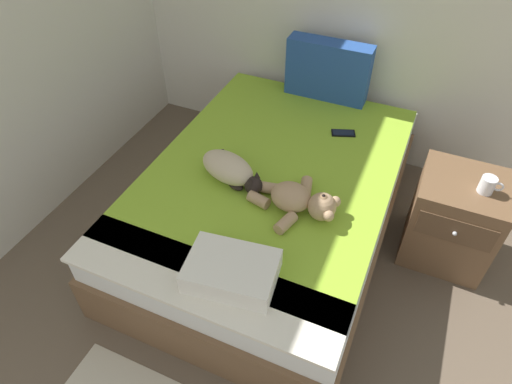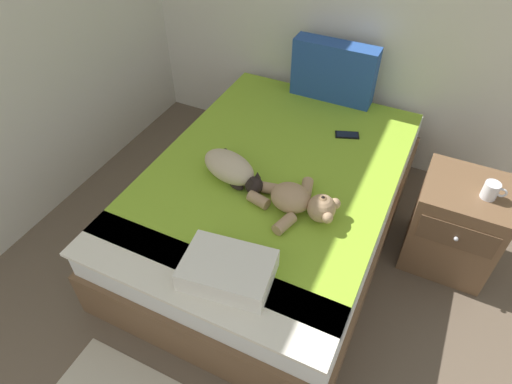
{
  "view_description": "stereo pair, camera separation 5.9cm",
  "coord_description": "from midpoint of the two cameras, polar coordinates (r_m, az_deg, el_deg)",
  "views": [
    {
      "loc": [
        2.14,
        1.61,
        2.19
      ],
      "look_at": [
        1.46,
        3.15,
        0.6
      ],
      "focal_mm": 31.04,
      "sensor_mm": 36.0,
      "label": 1
    },
    {
      "loc": [
        2.2,
        1.64,
        2.19
      ],
      "look_at": [
        1.46,
        3.15,
        0.6
      ],
      "focal_mm": 31.04,
      "sensor_mm": 36.0,
      "label": 2
    }
  ],
  "objects": [
    {
      "name": "bed",
      "position": [
        2.74,
        2.7,
        -1.46
      ],
      "size": [
        1.4,
        2.0,
        0.52
      ],
      "color": "brown",
      "rests_on": "ground_plane"
    },
    {
      "name": "throw_pillow",
      "position": [
        2.0,
        -2.79,
        -10.04
      ],
      "size": [
        0.43,
        0.33,
        0.11
      ],
      "primitive_type": "cube",
      "rotation": [
        0.0,
        0.0,
        0.14
      ],
      "color": "white",
      "rests_on": "bed"
    },
    {
      "name": "cell_phone",
      "position": [
        2.89,
        12.24,
        7.2
      ],
      "size": [
        0.16,
        0.12,
        0.01
      ],
      "color": "black",
      "rests_on": "bed"
    },
    {
      "name": "mug",
      "position": [
        2.61,
        28.61,
        0.16
      ],
      "size": [
        0.12,
        0.08,
        0.09
      ],
      "color": "silver",
      "rests_on": "nightstand"
    },
    {
      "name": "cat",
      "position": [
        2.46,
        -2.48,
        3.01
      ],
      "size": [
        0.42,
        0.34,
        0.15
      ],
      "color": "#C6B293",
      "rests_on": "bed"
    },
    {
      "name": "patterned_cushion",
      "position": [
        3.15,
        10.54,
        15.02
      ],
      "size": [
        0.57,
        0.14,
        0.4
      ],
      "color": "#264C99",
      "rests_on": "bed"
    },
    {
      "name": "nightstand",
      "position": [
        2.84,
        24.83,
        -3.8
      ],
      "size": [
        0.47,
        0.48,
        0.57
      ],
      "color": "brown",
      "rests_on": "ground_plane"
    },
    {
      "name": "teddy_bear",
      "position": [
        2.29,
        6.34,
        -1.23
      ],
      "size": [
        0.48,
        0.43,
        0.16
      ],
      "color": "tan",
      "rests_on": "bed"
    }
  ]
}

